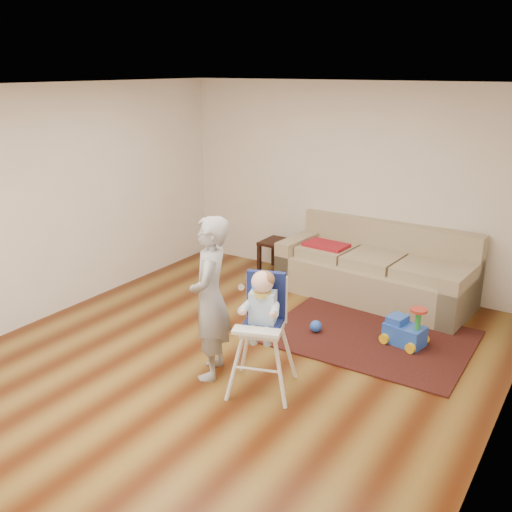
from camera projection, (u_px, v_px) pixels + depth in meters
The scene contains 9 objects.
ground at pixel (235, 358), 5.89m from camera, with size 5.50×5.50×0.00m, color #481D09.
room_envelope at pixel (263, 170), 5.72m from camera, with size 5.04×5.52×2.72m.
sofa at pixel (375, 263), 7.28m from camera, with size 2.51×1.17×0.94m.
side_table at pixel (278, 256), 8.31m from camera, with size 0.46×0.46×0.46m, color black, non-canonical shape.
area_rug at pixel (369, 336), 6.35m from camera, with size 2.14×1.61×0.02m, color black.
ride_on_toy at pixel (405, 324), 6.09m from camera, with size 0.41×0.30×0.45m, color blue, non-canonical shape.
toy_ball at pixel (316, 326), 6.41m from camera, with size 0.14×0.14×0.14m, color blue.
high_chair at pixel (262, 334), 5.16m from camera, with size 0.69×0.69×1.17m.
adult at pixel (210, 298), 5.35m from camera, with size 0.58×0.38×1.59m, color gray.
Camera 1 is at (3.03, -4.30, 2.87)m, focal length 40.00 mm.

